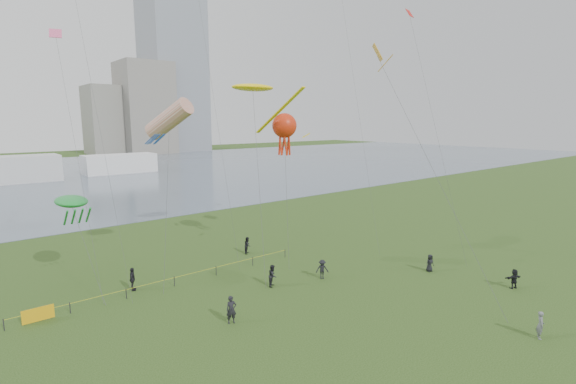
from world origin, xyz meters
TOP-DOWN VIEW (x-y plane):
  - ground_plane at (0.00, 0.00)m, footprint 400.00×400.00m
  - lake at (0.00, 100.00)m, footprint 400.00×120.00m
  - tower at (62.00, 168.00)m, footprint 24.00×24.00m
  - building_mid at (46.00, 162.00)m, footprint 20.00×20.00m
  - building_low at (32.00, 168.00)m, footprint 16.00×18.00m
  - pavilion_left at (-12.00, 95.00)m, footprint 22.00×8.00m
  - pavilion_right at (14.00, 98.00)m, footprint 18.00×7.00m
  - fence at (-13.81, 15.74)m, footprint 24.07×0.07m
  - kite_flyer at (6.80, -7.18)m, footprint 0.79×0.72m
  - spectator_a at (-1.26, 10.50)m, footprint 1.14×1.12m
  - spectator_b at (3.13, 9.06)m, footprint 1.29×1.16m
  - spectator_c at (-10.72, 17.06)m, footprint 0.87×1.23m
  - spectator_d at (12.11, 4.06)m, footprint 0.91×0.73m
  - spectator_e at (13.99, -2.60)m, footprint 1.61×1.05m
  - spectator_f at (-7.41, 7.09)m, footprint 0.82×0.66m
  - spectator_g at (2.02, 19.17)m, footprint 1.09×1.07m
  - kite_stingray at (2.80, 18.79)m, footprint 7.11×9.92m
  - kite_windsock at (-6.42, 18.16)m, footprint 4.43×5.93m
  - kite_creature at (-13.91, 21.15)m, footprint 2.41×7.92m
  - kite_octopus at (4.49, 16.04)m, footprint 3.30×4.49m
  - kite_delta at (8.77, 7.68)m, footprint 2.35×14.27m

SIDE VIEW (x-z plane):
  - ground_plane at x=0.00m, z-range 0.00..0.00m
  - lake at x=0.00m, z-range -0.02..0.06m
  - fence at x=-13.81m, z-range 0.03..1.08m
  - spectator_d at x=12.11m, z-range 0.00..1.62m
  - spectator_e at x=13.99m, z-range 0.00..1.66m
  - spectator_b at x=3.13m, z-range 0.00..1.74m
  - spectator_g at x=2.02m, z-range 0.00..1.77m
  - kite_flyer at x=6.80m, z-range 0.00..1.82m
  - spectator_a at x=-1.26m, z-range 0.00..1.85m
  - spectator_c at x=-10.72m, z-range 0.00..1.94m
  - spectator_f at x=-7.41m, z-range 0.00..1.95m
  - pavilion_right at x=14.00m, z-range 0.00..5.00m
  - pavilion_left at x=-12.00m, z-range 0.00..6.00m
  - kite_creature at x=-13.91m, z-range 3.39..11.08m
  - kite_octopus at x=4.49m, z-range 5.99..20.52m
  - kite_windsock at x=-6.42m, z-range 6.03..21.77m
  - building_low at x=32.00m, z-range 0.00..28.00m
  - kite_stingray at x=2.80m, z-range 8.24..25.64m
  - kite_delta at x=8.77m, z-range 8.50..28.89m
  - building_mid at x=46.00m, z-range 0.00..38.00m
  - tower at x=62.00m, z-range 0.00..120.00m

